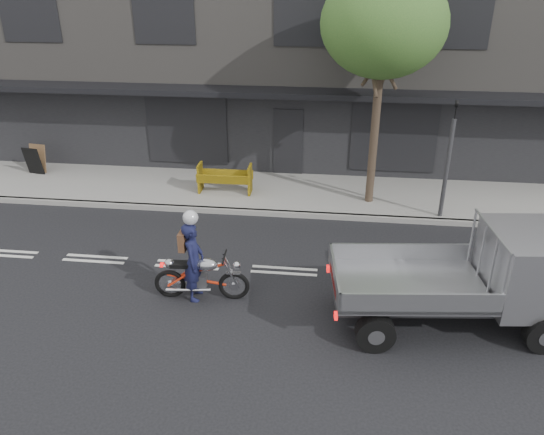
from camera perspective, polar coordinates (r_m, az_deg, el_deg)
The scene contains 11 objects.
ground at distance 12.93m, azimuth 1.32°, elevation -5.76°, with size 80.00×80.00×0.00m, color black.
sidewalk at distance 17.07m, azimuth 2.88°, elevation 2.63°, with size 32.00×3.20×0.15m, color gray.
kerb at distance 15.62m, azimuth 2.44°, elevation 0.36°, with size 32.00×0.20×0.15m, color gray.
building_main at distance 22.49m, azimuth 4.41°, elevation 18.54°, with size 26.00×10.00×8.00m, color slate.
street_tree at distance 15.31m, azimuth 11.93°, elevation 19.65°, with size 3.40×3.40×6.74m.
traffic_light_pole at distance 15.54m, azimuth 18.32°, elevation 5.21°, with size 0.12×0.12×3.50m.
motorcycle at distance 11.77m, azimuth -7.61°, elevation -6.23°, with size 2.12×0.62×1.09m.
rider at distance 11.63m, azimuth -8.43°, elevation -4.70°, with size 0.66×0.44×1.82m, color #15173A.
flatbed_ute at distance 11.49m, azimuth 24.16°, elevation -5.30°, with size 4.93×2.43×2.20m.
construction_barrier at distance 16.63m, azimuth -5.25°, elevation 3.97°, with size 1.72×0.69×0.96m, color yellow, non-canonical shape.
sandwich_board at distance 20.00m, azimuth -24.31°, elevation 5.55°, with size 0.62×0.41×0.98m, color black, non-canonical shape.
Camera 1 is at (1.02, -11.00, 6.71)m, focal length 35.00 mm.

